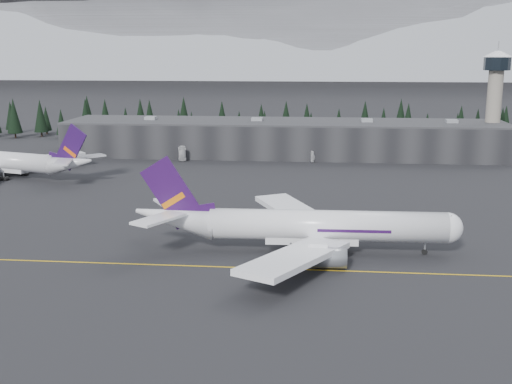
# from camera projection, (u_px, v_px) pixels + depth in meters

# --- Properties ---
(ground) EXTENTS (1400.00, 1400.00, 0.00)m
(ground) POSITION_uv_depth(u_px,v_px,m) (245.00, 264.00, 116.27)
(ground) COLOR black
(ground) RESTS_ON ground
(taxiline) EXTENTS (400.00, 0.40, 0.02)m
(taxiline) POSITION_uv_depth(u_px,v_px,m) (244.00, 268.00, 114.32)
(taxiline) COLOR gold
(taxiline) RESTS_ON ground
(terminal) EXTENTS (160.00, 30.00, 12.60)m
(terminal) POSITION_uv_depth(u_px,v_px,m) (284.00, 138.00, 236.36)
(terminal) COLOR black
(terminal) RESTS_ON ground
(control_tower) EXTENTS (10.00, 10.00, 37.70)m
(control_tower) POSITION_uv_depth(u_px,v_px,m) (495.00, 92.00, 228.38)
(control_tower) COLOR gray
(control_tower) RESTS_ON ground
(treeline) EXTENTS (360.00, 20.00, 15.00)m
(treeline) POSITION_uv_depth(u_px,v_px,m) (289.00, 124.00, 272.04)
(treeline) COLOR black
(treeline) RESTS_ON ground
(mountain_ridge) EXTENTS (4400.00, 900.00, 420.00)m
(mountain_ridge) POSITION_uv_depth(u_px,v_px,m) (313.00, 73.00, 1087.87)
(mountain_ridge) COLOR white
(mountain_ridge) RESTS_ON ground
(jet_main) EXTENTS (62.77, 57.92, 18.45)m
(jet_main) POSITION_uv_depth(u_px,v_px,m) (298.00, 226.00, 122.27)
(jet_main) COLOR white
(jet_main) RESTS_ON ground
(jet_parked) EXTENTS (58.39, 52.84, 17.58)m
(jet_parked) POSITION_uv_depth(u_px,v_px,m) (10.00, 162.00, 194.06)
(jet_parked) COLOR silver
(jet_parked) RESTS_ON ground
(gse_vehicle_a) EXTENTS (3.41, 5.90, 1.55)m
(gse_vehicle_a) POSITION_uv_depth(u_px,v_px,m) (182.00, 159.00, 223.48)
(gse_vehicle_a) COLOR silver
(gse_vehicle_a) RESTS_ON ground
(gse_vehicle_b) EXTENTS (4.24, 3.47, 1.36)m
(gse_vehicle_b) POSITION_uv_depth(u_px,v_px,m) (313.00, 160.00, 221.83)
(gse_vehicle_b) COLOR silver
(gse_vehicle_b) RESTS_ON ground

